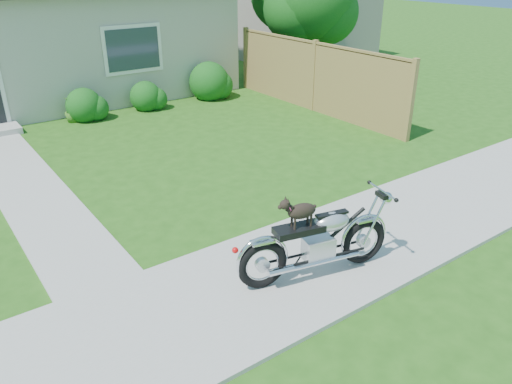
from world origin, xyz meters
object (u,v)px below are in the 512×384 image
Objects in this scene: tree_near at (316,2)px; motorcycle_with_dog at (318,240)px; house at (7,23)px; fence at (314,76)px; potted_plant_right at (71,110)px.

tree_near is 1.87× the size of motorcycle_with_dog.
tree_near is 11.16m from motorcycle_with_dog.
house is 1.90× the size of fence.
potted_plant_right is at bearing -81.86° from house.
house is at bearing 98.14° from potted_plant_right.
fence is at bearing -131.49° from tree_near.
house reaches higher than potted_plant_right.
fence is 6.48m from potted_plant_right.
potted_plant_right is 8.89m from motorcycle_with_dog.
motorcycle_with_dog is at bearing -87.07° from potted_plant_right.
potted_plant_right is at bearing 154.27° from fence.
motorcycle_with_dog is at bearing -131.37° from fence.
fence is at bearing -44.74° from house.
fence is 8.11m from motorcycle_with_dog.
house reaches higher than fence.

